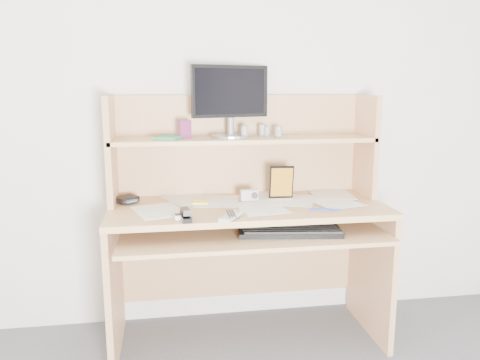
{
  "coord_description": "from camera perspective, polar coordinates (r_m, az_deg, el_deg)",
  "views": [
    {
      "loc": [
        -0.4,
        -0.81,
        1.33
      ],
      "look_at": [
        -0.05,
        1.43,
        0.89
      ],
      "focal_mm": 35.0,
      "sensor_mm": 36.0,
      "label": 1
    }
  ],
  "objects": [
    {
      "name": "blue_pen",
      "position": [
        2.3,
        10.22,
        -3.51
      ],
      "size": [
        0.15,
        0.05,
        0.01
      ],
      "primitive_type": "cylinder",
      "rotation": [
        1.57,
        0.0,
        1.28
      ],
      "color": "#172EB2",
      "rests_on": "paper_clutter"
    },
    {
      "name": "monitor",
      "position": [
        2.49,
        -1.17,
        9.83
      ],
      "size": [
        0.42,
        0.22,
        0.37
      ],
      "rotation": [
        0.0,
        0.0,
        0.31
      ],
      "color": "#9B9BA0",
      "rests_on": "desk"
    },
    {
      "name": "chip_stack_d",
      "position": [
        2.54,
        2.71,
        6.07
      ],
      "size": [
        0.04,
        0.04,
        0.06
      ],
      "primitive_type": "cylinder",
      "rotation": [
        0.0,
        0.0,
        -0.18
      ],
      "color": "white",
      "rests_on": "desk"
    },
    {
      "name": "paper_clutter",
      "position": [
        2.4,
        1.01,
        -2.96
      ],
      "size": [
        1.32,
        0.54,
        0.01
      ],
      "primitive_type": "cube",
      "color": "silver",
      "rests_on": "desk"
    },
    {
      "name": "digital_camera",
      "position": [
        2.46,
        1.12,
        -1.83
      ],
      "size": [
        0.1,
        0.04,
        0.06
      ],
      "primitive_type": "cube",
      "rotation": [
        0.0,
        0.0,
        0.08
      ],
      "color": "#AFAFB1",
      "rests_on": "paper_clutter"
    },
    {
      "name": "chip_stack_a",
      "position": [
        2.53,
        3.32,
        5.91
      ],
      "size": [
        0.05,
        0.05,
        0.05
      ],
      "primitive_type": "cylinder",
      "rotation": [
        0.0,
        0.0,
        0.33
      ],
      "color": "black",
      "rests_on": "desk"
    },
    {
      "name": "shelf_book",
      "position": [
        2.42,
        -8.55,
        5.15
      ],
      "size": [
        0.17,
        0.19,
        0.02
      ],
      "primitive_type": "cube",
      "rotation": [
        0.0,
        0.0,
        -0.41
      ],
      "color": "#338054",
      "rests_on": "desk"
    },
    {
      "name": "game_case",
      "position": [
        2.49,
        5.06,
        -0.26
      ],
      "size": [
        0.13,
        0.02,
        0.18
      ],
      "primitive_type": "cube",
      "rotation": [
        0.0,
        0.0,
        -0.08
      ],
      "color": "black",
      "rests_on": "paper_clutter"
    },
    {
      "name": "desk",
      "position": [
        2.49,
        0.68,
        -3.83
      ],
      "size": [
        1.4,
        0.7,
        1.3
      ],
      "color": "tan",
      "rests_on": "floor"
    },
    {
      "name": "sticky_note_pad",
      "position": [
        2.44,
        -4.82,
        -2.69
      ],
      "size": [
        0.09,
        0.09,
        0.01
      ],
      "primitive_type": "cube",
      "rotation": [
        0.0,
        0.0,
        -0.13
      ],
      "color": "yellow",
      "rests_on": "desk"
    },
    {
      "name": "chip_stack_b",
      "position": [
        2.47,
        0.55,
        5.92
      ],
      "size": [
        0.04,
        0.04,
        0.06
      ],
      "primitive_type": "cylinder",
      "rotation": [
        0.0,
        0.0,
        -0.18
      ],
      "color": "silver",
      "rests_on": "desk"
    },
    {
      "name": "tv_remote",
      "position": [
        2.13,
        -1.1,
        -4.43
      ],
      "size": [
        0.13,
        0.17,
        0.02
      ],
      "primitive_type": "cube",
      "rotation": [
        0.0,
        0.0,
        -0.53
      ],
      "color": "#AEAFA9",
      "rests_on": "paper_clutter"
    },
    {
      "name": "back_wall",
      "position": [
        2.64,
        -0.16,
        9.24
      ],
      "size": [
        3.6,
        0.04,
        2.5
      ],
      "primitive_type": "cube",
      "color": "beige",
      "rests_on": "floor"
    },
    {
      "name": "keyboard",
      "position": [
        2.26,
        6.08,
        -6.14
      ],
      "size": [
        0.51,
        0.24,
        0.03
      ],
      "rotation": [
        0.0,
        0.0,
        -0.14
      ],
      "color": "black",
      "rests_on": "desk"
    },
    {
      "name": "flip_phone",
      "position": [
        2.16,
        -7.59,
        -4.26
      ],
      "size": [
        0.05,
        0.08,
        0.02
      ],
      "primitive_type": "cube",
      "rotation": [
        0.0,
        0.0,
        0.17
      ],
      "color": "silver",
      "rests_on": "paper_clutter"
    },
    {
      "name": "stapler",
      "position": [
        2.13,
        -6.66,
        -4.09
      ],
      "size": [
        0.05,
        0.15,
        0.05
      ],
      "primitive_type": "cube",
      "rotation": [
        0.0,
        0.0,
        0.09
      ],
      "color": "black",
      "rests_on": "paper_clutter"
    },
    {
      "name": "chip_stack_c",
      "position": [
        2.51,
        4.71,
        5.88
      ],
      "size": [
        0.06,
        0.06,
        0.06
      ],
      "primitive_type": "cylinder",
      "rotation": [
        0.0,
        0.0,
        0.42
      ],
      "color": "black",
      "rests_on": "desk"
    },
    {
      "name": "card_box",
      "position": [
        2.45,
        -6.73,
        6.17
      ],
      "size": [
        0.07,
        0.05,
        0.09
      ],
      "primitive_type": "cube",
      "rotation": [
        0.0,
        0.0,
        0.53
      ],
      "color": "maroon",
      "rests_on": "desk"
    },
    {
      "name": "wallet",
      "position": [
        2.5,
        -13.69,
        -2.27
      ],
      "size": [
        0.14,
        0.13,
        0.03
      ],
      "primitive_type": "cube",
      "rotation": [
        0.0,
        0.0,
        0.69
      ],
      "color": "black",
      "rests_on": "paper_clutter"
    }
  ]
}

